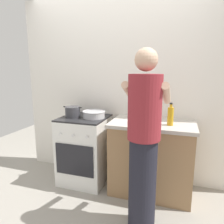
# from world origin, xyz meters

# --- Properties ---
(ground) EXTENTS (6.00, 6.00, 0.00)m
(ground) POSITION_xyz_m (0.00, 0.00, 0.00)
(ground) COLOR gray
(back_wall) EXTENTS (3.20, 0.10, 2.50)m
(back_wall) POSITION_xyz_m (0.20, 0.50, 1.25)
(back_wall) COLOR silver
(back_wall) RESTS_ON ground
(countertop) EXTENTS (1.00, 0.60, 0.90)m
(countertop) POSITION_xyz_m (0.55, 0.15, 0.45)
(countertop) COLOR #99724C
(countertop) RESTS_ON ground
(stove_range) EXTENTS (0.60, 0.62, 0.90)m
(stove_range) POSITION_xyz_m (-0.35, 0.15, 0.45)
(stove_range) COLOR white
(stove_range) RESTS_ON ground
(pot) EXTENTS (0.26, 0.20, 0.14)m
(pot) POSITION_xyz_m (-0.49, 0.11, 0.97)
(pot) COLOR #38383D
(pot) RESTS_ON stove_range
(mixing_bowl) EXTENTS (0.30, 0.30, 0.09)m
(mixing_bowl) POSITION_xyz_m (-0.21, 0.15, 0.95)
(mixing_bowl) COLOR #B7B7BC
(mixing_bowl) RESTS_ON stove_range
(utensil_crock) EXTENTS (0.10, 0.10, 0.29)m
(utensil_crock) POSITION_xyz_m (0.34, 0.32, 0.99)
(utensil_crock) COLOR silver
(utensil_crock) RESTS_ON countertop
(spice_bottle) EXTENTS (0.04, 0.04, 0.09)m
(spice_bottle) POSITION_xyz_m (0.59, 0.09, 0.94)
(spice_bottle) COLOR silver
(spice_bottle) RESTS_ON countertop
(oil_bottle) EXTENTS (0.07, 0.07, 0.26)m
(oil_bottle) POSITION_xyz_m (0.75, 0.08, 1.01)
(oil_bottle) COLOR gold
(oil_bottle) RESTS_ON countertop
(person) EXTENTS (0.41, 0.50, 1.70)m
(person) POSITION_xyz_m (0.55, -0.48, 0.86)
(person) COLOR black
(person) RESTS_ON ground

